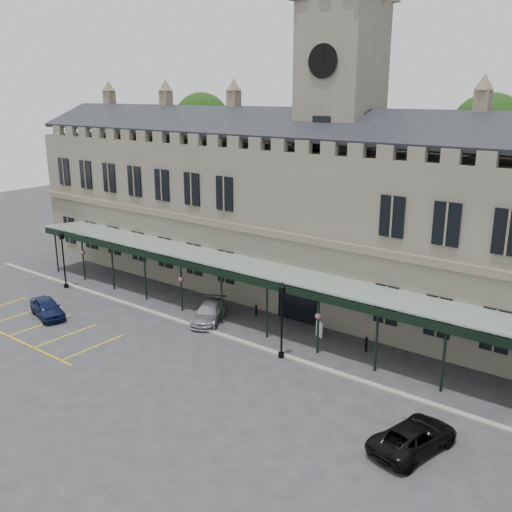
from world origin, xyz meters
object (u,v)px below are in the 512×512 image
Objects in this scene: clock_tower at (339,133)px; lamp_post_left at (63,254)px; lamp_post_mid at (282,313)px; car_left_a at (47,308)px; sign_board at (319,330)px; traffic_cone at (410,443)px; car_taxi at (209,313)px; station_building at (335,222)px; car_van at (414,437)px.

clock_tower is 4.95× the size of lamp_post_left.
car_left_a is at bearing -164.02° from lamp_post_mid.
sign_board is 0.27× the size of car_left_a.
sign_board reaches higher than traffic_cone.
traffic_cone is (12.78, -14.91, -12.79)m from clock_tower.
lamp_post_left is at bearing 160.94° from car_taxi.
lamp_post_mid is (2.55, -10.71, -10.15)m from clock_tower.
station_building is 14.60× the size of car_left_a.
station_building is 11.47m from lamp_post_mid.
station_building is at bearing 130.77° from traffic_cone.
lamp_post_left is at bearing -179.25° from lamp_post_mid.
sign_board is (22.39, 4.39, -2.43)m from lamp_post_left.
station_building reaches higher than sign_board.
car_left_a is at bearing -133.63° from clock_tower.
lamp_post_left reaches higher than car_taxi.
sign_board is at bearing -25.32° from car_van.
station_building reaches higher than lamp_post_mid.
clock_tower is 37.38× the size of traffic_cone.
car_van is (12.90, -14.72, -5.81)m from station_building.
car_left_a reaches higher than sign_board.
clock_tower reaches higher than traffic_cone.
lamp_post_mid is at bearing -74.66° from sign_board.
traffic_cone is 18.71m from car_taxi.
lamp_post_left reaches higher than lamp_post_mid.
sign_board is at bearing -67.13° from clock_tower.
car_left_a is at bearing 15.60° from car_van.
car_left_a is at bearing -178.30° from traffic_cone.
sign_board is (-9.99, 8.30, 0.22)m from traffic_cone.
station_building is 11.98× the size of lamp_post_left.
station_building is 22.70m from lamp_post_left.
lamp_post_mid reaches higher than car_left_a.
lamp_post_mid is 8.06m from car_taxi.
clock_tower is 14.97m from lamp_post_mid.
car_van is (27.90, 0.92, -0.04)m from car_left_a.
car_taxi is (-7.79, -2.47, 0.11)m from sign_board.
lamp_post_mid reaches higher than car_taxi.
car_left_a reaches higher than traffic_cone.
station_building is at bearing -35.07° from car_van.
car_van is at bearing -44.26° from car_taxi.
car_left_a is 27.92m from car_van.
car_van is (32.50, -3.81, -2.31)m from lamp_post_left.
clock_tower is 5.54× the size of car_taxi.
sign_board is (0.24, 4.10, -2.42)m from lamp_post_mid.
car_left_a is (-17.55, -5.02, -2.26)m from lamp_post_mid.
car_taxi is at bearing -40.74° from car_left_a.
clock_tower is 5.21× the size of car_van.
sign_board is at bearing -66.85° from station_building.
traffic_cone is 0.14× the size of car_van.
station_building reaches higher than car_left_a.
traffic_cone is 0.60× the size of sign_board.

